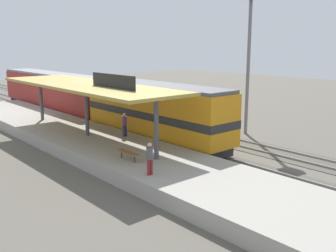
# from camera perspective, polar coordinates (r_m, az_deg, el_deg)

# --- Properties ---
(ground_plane) EXTENTS (120.00, 120.00, 0.00)m
(ground_plane) POSITION_cam_1_polar(r_m,az_deg,el_deg) (32.90, -1.68, -1.14)
(ground_plane) COLOR #5B564C
(track_near) EXTENTS (3.20, 110.00, 0.16)m
(track_near) POSITION_cam_1_polar(r_m,az_deg,el_deg) (31.69, -4.47, -1.62)
(track_near) COLOR #4E4941
(track_near) RESTS_ON ground
(track_far) EXTENTS (3.20, 110.00, 0.16)m
(track_far) POSITION_cam_1_polar(r_m,az_deg,el_deg) (34.56, 1.65, -0.44)
(track_far) COLOR #4E4941
(track_far) RESTS_ON ground
(platform) EXTENTS (6.00, 44.00, 0.90)m
(platform) POSITION_cam_1_polar(r_m,az_deg,el_deg) (29.17, -11.75, -2.20)
(platform) COLOR #9E998E
(platform) RESTS_ON ground
(station_canopy) EXTENTS (5.20, 18.00, 4.70)m
(station_canopy) POSITION_cam_1_polar(r_m,az_deg,el_deg) (28.38, -12.01, 5.79)
(station_canopy) COLOR #47474C
(station_canopy) RESTS_ON platform
(platform_bench) EXTENTS (0.44, 1.70, 0.50)m
(platform_bench) POSITION_cam_1_polar(r_m,az_deg,el_deg) (22.39, -5.96, -3.98)
(platform_bench) COLOR #333338
(platform_bench) RESTS_ON platform
(locomotive) EXTENTS (2.93, 14.43, 4.44)m
(locomotive) POSITION_cam_1_polar(r_m,az_deg,el_deg) (29.55, -2.07, 2.12)
(locomotive) COLOR #28282D
(locomotive) RESTS_ON track_near
(passenger_carriage_single) EXTENTS (2.90, 20.00, 4.24)m
(passenger_carriage_single) POSITION_cam_1_polar(r_m,az_deg,el_deg) (44.86, -16.78, 4.89)
(passenger_carriage_single) COLOR #28282D
(passenger_carriage_single) RESTS_ON track_near
(light_mast) EXTENTS (1.10, 1.10, 11.70)m
(light_mast) POSITION_cam_1_polar(r_m,az_deg,el_deg) (32.83, 11.99, 13.36)
(light_mast) COLOR slate
(light_mast) RESTS_ON ground
(person_waiting) EXTENTS (0.34, 0.34, 1.71)m
(person_waiting) POSITION_cam_1_polar(r_m,az_deg,el_deg) (19.71, -2.72, -4.61)
(person_waiting) COLOR maroon
(person_waiting) RESTS_ON platform
(person_walking) EXTENTS (0.34, 0.34, 1.71)m
(person_walking) POSITION_cam_1_polar(r_m,az_deg,el_deg) (28.06, -6.46, 0.36)
(person_walking) COLOR navy
(person_walking) RESTS_ON platform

